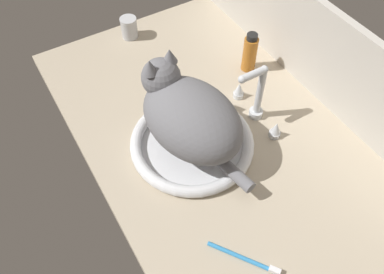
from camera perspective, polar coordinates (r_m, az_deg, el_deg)
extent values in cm
cube|color=#B7A88E|center=(112.62, 2.63, 0.63)|extent=(113.43, 68.27, 3.00)
cube|color=beige|center=(120.44, 17.51, 11.51)|extent=(113.43, 2.40, 30.72)
torus|color=white|center=(106.52, 0.00, -0.79)|extent=(33.73, 33.73, 3.19)
cylinder|color=white|center=(107.56, 0.00, -1.20)|extent=(28.94, 28.94, 0.60)
cylinder|color=silver|center=(115.35, 9.23, 3.46)|extent=(4.00, 4.00, 2.14)
cylinder|color=silver|center=(108.82, 9.84, 6.56)|extent=(2.00, 2.00, 15.83)
sphere|color=silver|center=(103.39, 10.44, 9.61)|extent=(2.20, 2.20, 2.20)
cylinder|color=silver|center=(101.61, 8.88, 8.97)|extent=(2.00, 6.95, 2.00)
sphere|color=silver|center=(99.92, 7.27, 8.30)|extent=(2.10, 2.10, 2.10)
cylinder|color=silver|center=(119.96, 6.73, 6.11)|extent=(3.20, 3.20, 1.60)
cone|color=silver|center=(118.01, 6.85, 7.02)|extent=(2.88, 2.88, 3.88)
cylinder|color=silver|center=(111.66, 11.87, 0.42)|extent=(3.20, 3.20, 1.60)
cone|color=silver|center=(109.56, 12.10, 1.30)|extent=(2.88, 2.88, 3.88)
ellipsoid|color=slate|center=(98.81, 0.00, 2.63)|extent=(33.00, 26.01, 16.50)
sphere|color=slate|center=(101.07, -4.50, 8.58)|extent=(10.29, 10.29, 10.29)
cone|color=slate|center=(96.04, -6.17, 10.10)|extent=(3.91, 3.91, 3.86)
cone|color=slate|center=(98.70, -3.27, 11.73)|extent=(3.91, 3.91, 3.86)
ellipsoid|color=silver|center=(104.09, -5.80, 9.26)|extent=(3.82, 4.81, 3.29)
ellipsoid|color=silver|center=(104.84, -3.77, 5.60)|extent=(10.27, 12.85, 9.07)
cylinder|color=slate|center=(97.65, 6.22, -5.30)|extent=(11.54, 5.17, 3.20)
cylinder|color=#B2B5BA|center=(140.73, -9.07, 15.22)|extent=(5.54, 5.54, 6.30)
cylinder|color=silver|center=(138.59, -9.27, 16.42)|extent=(5.65, 5.65, 1.00)
cylinder|color=#B2661E|center=(126.20, 8.35, 11.79)|extent=(4.45, 4.45, 11.51)
cylinder|color=black|center=(122.03, 8.72, 14.16)|extent=(3.33, 3.33, 1.80)
cylinder|color=#338CD1|center=(92.97, 6.64, -16.74)|extent=(12.46, 9.17, 1.00)
cube|color=white|center=(92.44, 11.91, -18.40)|extent=(2.82, 2.48, 1.20)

